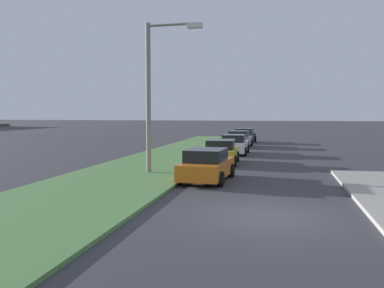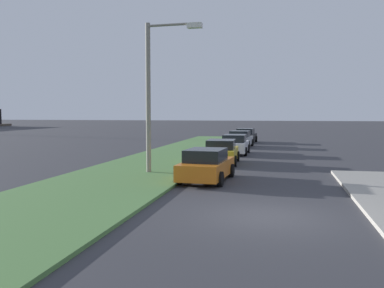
{
  "view_description": "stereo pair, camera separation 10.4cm",
  "coord_description": "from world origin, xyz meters",
  "px_view_note": "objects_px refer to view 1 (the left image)",
  "views": [
    {
      "loc": [
        -12.73,
        -0.3,
        3.11
      ],
      "look_at": [
        10.05,
        4.42,
        1.38
      ],
      "focal_mm": 39.82,
      "sensor_mm": 36.0,
      "label": 1
    },
    {
      "loc": [
        -12.7,
        -0.4,
        3.11
      ],
      "look_at": [
        10.05,
        4.42,
        1.38
      ],
      "focal_mm": 39.82,
      "sensor_mm": 36.0,
      "label": 2
    }
  ],
  "objects_px": {
    "parked_car_white": "(234,145)",
    "streetlight": "(155,87)",
    "parked_car_yellow": "(221,152)",
    "parked_car_orange": "(207,165)",
    "parked_car_black": "(245,136)",
    "parked_car_silver": "(239,139)"
  },
  "relations": [
    {
      "from": "parked_car_yellow",
      "to": "streetlight",
      "type": "height_order",
      "value": "streetlight"
    },
    {
      "from": "parked_car_yellow",
      "to": "parked_car_black",
      "type": "xyz_separation_m",
      "value": [
        18.53,
        0.08,
        0.0
      ]
    },
    {
      "from": "parked_car_orange",
      "to": "streetlight",
      "type": "relative_size",
      "value": 0.59
    },
    {
      "from": "parked_car_orange",
      "to": "parked_car_white",
      "type": "xyz_separation_m",
      "value": [
        12.73,
        0.1,
        0.0
      ]
    },
    {
      "from": "parked_car_orange",
      "to": "parked_car_white",
      "type": "distance_m",
      "value": 12.73
    },
    {
      "from": "parked_car_silver",
      "to": "streetlight",
      "type": "distance_m",
      "value": 18.48
    },
    {
      "from": "parked_car_yellow",
      "to": "parked_car_silver",
      "type": "distance_m",
      "value": 12.79
    },
    {
      "from": "parked_car_yellow",
      "to": "parked_car_orange",
      "type": "bearing_deg",
      "value": 179.88
    },
    {
      "from": "parked_car_black",
      "to": "parked_car_silver",
      "type": "bearing_deg",
      "value": -176.66
    },
    {
      "from": "parked_car_black",
      "to": "parked_car_orange",
      "type": "bearing_deg",
      "value": -175.83
    },
    {
      "from": "parked_car_white",
      "to": "parked_car_black",
      "type": "distance_m",
      "value": 12.42
    },
    {
      "from": "parked_car_orange",
      "to": "parked_car_white",
      "type": "height_order",
      "value": "same"
    },
    {
      "from": "parked_car_white",
      "to": "streetlight",
      "type": "distance_m",
      "value": 12.16
    },
    {
      "from": "parked_car_silver",
      "to": "parked_car_yellow",
      "type": "bearing_deg",
      "value": -176.53
    },
    {
      "from": "parked_car_yellow",
      "to": "parked_car_silver",
      "type": "height_order",
      "value": "same"
    },
    {
      "from": "parked_car_white",
      "to": "streetlight",
      "type": "relative_size",
      "value": 0.57
    },
    {
      "from": "parked_car_orange",
      "to": "parked_car_yellow",
      "type": "xyz_separation_m",
      "value": [
        6.62,
        0.25,
        0.0
      ]
    },
    {
      "from": "parked_car_black",
      "to": "streetlight",
      "type": "distance_m",
      "value": 24.09
    },
    {
      "from": "streetlight",
      "to": "parked_car_white",
      "type": "bearing_deg",
      "value": -13.81
    },
    {
      "from": "parked_car_orange",
      "to": "parked_car_white",
      "type": "relative_size",
      "value": 1.02
    },
    {
      "from": "parked_car_orange",
      "to": "streetlight",
      "type": "height_order",
      "value": "streetlight"
    },
    {
      "from": "streetlight",
      "to": "parked_car_orange",
      "type": "bearing_deg",
      "value": -117.28
    }
  ]
}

